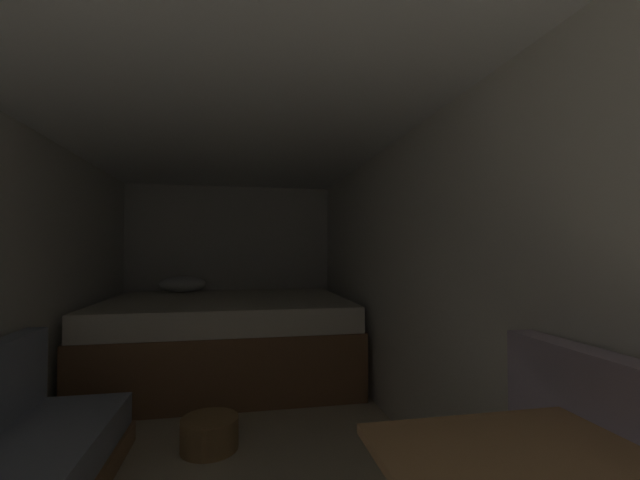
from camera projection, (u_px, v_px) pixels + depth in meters
name	position (u px, v px, depth m)	size (l,w,h in m)	color
ground_plane	(218.00, 464.00, 2.34)	(7.17, 7.17, 0.00)	beige
wall_back	(230.00, 269.00, 4.93)	(2.51, 0.05, 2.02)	silver
wall_right	(416.00, 286.00, 2.61)	(0.05, 5.17, 2.02)	silver
ceiling_slab	(220.00, 114.00, 2.40)	(2.51, 5.17, 0.05)	white
bed	(227.00, 338.00, 3.96)	(2.29, 1.80, 0.95)	brown
wicker_basket	(210.00, 433.00, 2.52)	(0.35, 0.35, 0.19)	olive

